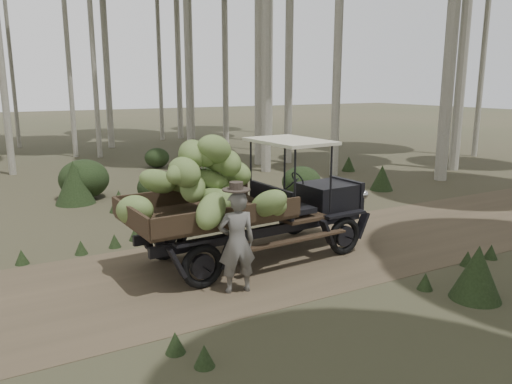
{
  "coord_description": "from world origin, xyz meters",
  "views": [
    {
      "loc": [
        -3.0,
        -8.15,
        3.48
      ],
      "look_at": [
        1.7,
        0.29,
        1.36
      ],
      "focal_mm": 35.0,
      "sensor_mm": 36.0,
      "label": 1
    }
  ],
  "objects": [
    {
      "name": "undergrowth",
      "position": [
        0.16,
        0.52,
        0.49
      ],
      "size": [
        24.33,
        25.14,
        1.27
      ],
      "color": "#233319",
      "rests_on": "ground"
    },
    {
      "name": "farmer",
      "position": [
        0.59,
        -1.05,
        0.9
      ],
      "size": [
        0.71,
        0.55,
        1.91
      ],
      "rotation": [
        0.0,
        0.0,
        2.94
      ],
      "color": "#5F5D57",
      "rests_on": "ground"
    },
    {
      "name": "dirt_track",
      "position": [
        0.0,
        0.0,
        0.0
      ],
      "size": [
        70.0,
        4.0,
        0.01
      ],
      "primitive_type": "cube",
      "color": "brown",
      "rests_on": "ground"
    },
    {
      "name": "banana_truck",
      "position": [
        1.13,
        0.22,
        1.46
      ],
      "size": [
        5.47,
        2.58,
        2.66
      ],
      "rotation": [
        0.0,
        0.0,
        0.06
      ],
      "color": "black",
      "rests_on": "ground"
    },
    {
      "name": "ground",
      "position": [
        0.0,
        0.0,
        0.0
      ],
      "size": [
        120.0,
        120.0,
        0.0
      ],
      "primitive_type": "plane",
      "color": "#473D2B",
      "rests_on": "ground"
    }
  ]
}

